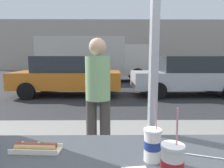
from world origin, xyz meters
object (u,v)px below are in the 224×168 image
parked_car_orange (67,75)px  pedestrian (98,92)px  hotdog_tray_near (36,147)px  box_truck (94,57)px  soda_cup_left (172,164)px  parked_car_silver (187,75)px  soda_cup_right (152,144)px

parked_car_orange → pedestrian: bearing=-73.7°
hotdog_tray_near → pedestrian: 1.49m
box_truck → soda_cup_left: bearing=-83.8°
parked_car_silver → pedestrian: 6.48m
parked_car_orange → parked_car_silver: size_ratio=0.97×
soda_cup_right → hotdog_tray_near: 0.65m
parked_car_silver → soda_cup_right: bearing=-112.5°
hotdog_tray_near → pedestrian: size_ratio=0.17×
hotdog_tray_near → parked_car_orange: 7.16m
parked_car_orange → parked_car_silver: (4.96, 0.00, -0.00)m
box_truck → pedestrian: bearing=-85.0°
soda_cup_left → soda_cup_right: (-0.04, 0.20, -0.00)m
soda_cup_left → parked_car_silver: (2.92, 7.33, -0.29)m
box_truck → pedestrian: 10.61m
soda_cup_right → box_truck: (-1.30, 12.13, 0.46)m
hotdog_tray_near → parked_car_orange: (-1.37, 7.03, -0.22)m
parked_car_silver → box_truck: 6.61m
hotdog_tray_near → parked_car_orange: size_ratio=0.07×
hotdog_tray_near → parked_car_orange: parked_car_orange is taller
soda_cup_left → pedestrian: pedestrian is taller
box_truck → soda_cup_right: bearing=-83.9°
parked_car_silver → box_truck: size_ratio=0.62×
soda_cup_left → box_truck: box_truck is taller
soda_cup_right → parked_car_silver: parked_car_silver is taller
hotdog_tray_near → pedestrian: (0.26, 1.47, 0.05)m
soda_cup_left → parked_car_orange: bearing=105.6°
parked_car_silver → box_truck: box_truck is taller
box_truck → pedestrian: box_truck is taller
parked_car_silver → pedestrian: size_ratio=2.72×
box_truck → pedestrian: size_ratio=4.41×
parked_car_orange → pedestrian: 5.80m
soda_cup_right → box_truck: bearing=96.1°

